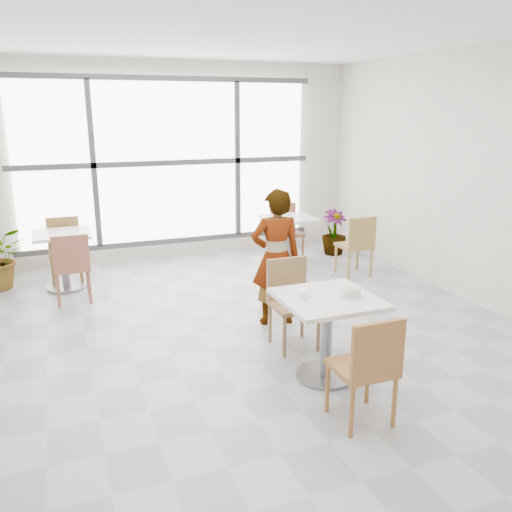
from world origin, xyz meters
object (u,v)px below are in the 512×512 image
object	(u,v)px
main_table	(327,322)
person	(276,258)
plant_right	(334,232)
bg_chair_left_near	(72,264)
bg_table_left	(64,252)
chair_far	(291,296)
bg_chair_right_far	(285,228)
oatmeal_bowl	(351,291)
bg_chair_left_far	(65,245)
chair_near	(368,364)
bg_chair_right_near	(357,242)
bg_table_right	(288,234)
coffee_cup	(302,295)

from	to	relation	value
main_table	person	xyz separation A→B (m)	(0.07, 1.30, 0.22)
main_table	plant_right	bearing A→B (deg)	60.06
main_table	bg_chair_left_near	distance (m)	3.37
bg_table_left	plant_right	xyz separation A→B (m)	(4.13, 0.24, -0.12)
chair_far	bg_table_left	xyz separation A→B (m)	(-2.05, 2.62, -0.01)
person	bg_chair_right_far	world-z (taller)	person
oatmeal_bowl	bg_chair_left_far	world-z (taller)	bg_chair_left_far
chair_far	bg_chair_left_far	size ratio (longest dim) A/B	1.00
chair_near	plant_right	distance (m)	4.86
bg_chair_right_near	chair_far	bearing A→B (deg)	43.21
main_table	chair_far	bearing A→B (deg)	90.02
bg_table_right	coffee_cup	bearing A→B (deg)	-112.46
chair_far	bg_table_right	bearing A→B (deg)	66.16
chair_near	plant_right	xyz separation A→B (m)	(2.14, 4.36, -0.14)
person	bg_table_left	size ratio (longest dim) A/B	1.99
oatmeal_bowl	bg_chair_right_near	size ratio (longest dim) A/B	0.24
bg_chair_left_far	plant_right	distance (m)	4.11
chair_near	bg_chair_right_near	world-z (taller)	same
oatmeal_bowl	bg_chair_left_far	size ratio (longest dim) A/B	0.24
chair_far	bg_chair_left_near	world-z (taller)	same
chair_near	plant_right	bearing A→B (deg)	-116.17
bg_table_left	main_table	bearing A→B (deg)	-58.61
bg_chair_right_far	chair_far	bearing A→B (deg)	-113.04
bg_chair_left_far	bg_chair_right_far	xyz separation A→B (m)	(3.25, -0.09, 0.00)
main_table	oatmeal_bowl	world-z (taller)	oatmeal_bowl
bg_table_left	bg_table_right	world-z (taller)	same
bg_table_left	bg_chair_right_far	size ratio (longest dim) A/B	0.86
bg_table_left	bg_chair_right_near	bearing A→B (deg)	-13.88
bg_table_right	bg_chair_left_far	distance (m)	3.17
coffee_cup	bg_chair_right_far	size ratio (longest dim) A/B	0.18
coffee_cup	bg_table_left	distance (m)	3.81
bg_table_right	bg_chair_right_far	bearing A→B (deg)	72.76
person	bg_chair_left_near	bearing A→B (deg)	-26.43
chair_near	person	world-z (taller)	person
coffee_cup	bg_table_left	xyz separation A→B (m)	(-1.83, 3.32, -0.29)
oatmeal_bowl	person	distance (m)	1.36
bg_chair_right_near	bg_chair_left_far	bearing A→B (deg)	-18.56
chair_near	bg_chair_right_far	size ratio (longest dim) A/B	1.00
bg_table_left	bg_chair_left_near	distance (m)	0.64
coffee_cup	bg_table_left	bearing A→B (deg)	118.88
bg_chair_left_far	bg_chair_right_far	bearing A→B (deg)	-1.63
chair_far	coffee_cup	distance (m)	0.79
oatmeal_bowl	bg_table_left	distance (m)	4.10
chair_near	bg_table_left	xyz separation A→B (m)	(-1.98, 4.13, -0.01)
oatmeal_bowl	chair_far	bearing A→B (deg)	103.48
person	bg_table_left	world-z (taller)	person
coffee_cup	bg_chair_left_near	size ratio (longest dim) A/B	0.18
chair_near	oatmeal_bowl	bearing A→B (deg)	-110.17
bg_chair_left_far	main_table	bearing A→B (deg)	-61.20
chair_far	bg_chair_left_far	xyz separation A→B (m)	(-2.03, 2.95, 0.00)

